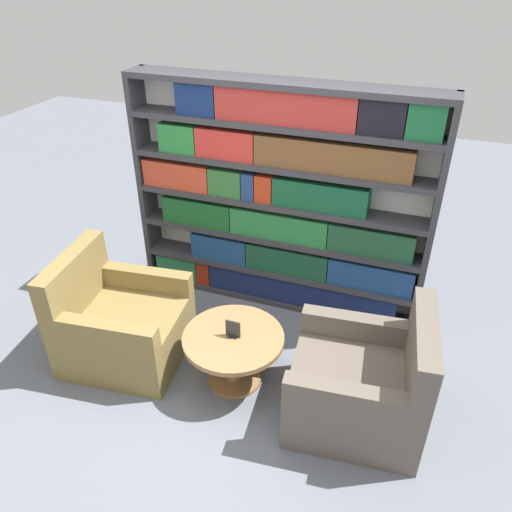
{
  "coord_description": "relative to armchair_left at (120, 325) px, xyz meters",
  "views": [
    {
      "loc": [
        1.16,
        -2.32,
        2.92
      ],
      "look_at": [
        0.03,
        0.78,
        0.86
      ],
      "focal_mm": 35.0,
      "sensor_mm": 36.0,
      "label": 1
    }
  ],
  "objects": [
    {
      "name": "ground_plane",
      "position": [
        0.95,
        -0.25,
        -0.31
      ],
      "size": [
        14.0,
        14.0,
        0.0
      ],
      "primitive_type": "plane",
      "color": "slate"
    },
    {
      "name": "bookshelf",
      "position": [
        0.96,
        1.19,
        0.7
      ],
      "size": [
        2.63,
        0.3,
        2.05
      ],
      "color": "silver",
      "rests_on": "ground_plane"
    },
    {
      "name": "armchair_left",
      "position": [
        0.0,
        0.0,
        0.0
      ],
      "size": [
        0.99,
        0.93,
        0.92
      ],
      "rotation": [
        0.0,
        0.0,
        1.69
      ],
      "color": "olive",
      "rests_on": "ground_plane"
    },
    {
      "name": "armchair_right",
      "position": [
        1.96,
        0.01,
        0.0
      ],
      "size": [
        0.98,
        0.92,
        0.92
      ],
      "rotation": [
        0.0,
        0.0,
        -1.47
      ],
      "color": "brown",
      "rests_on": "ground_plane"
    },
    {
      "name": "coffee_table",
      "position": [
        0.98,
        0.04,
        0.01
      ],
      "size": [
        0.76,
        0.76,
        0.45
      ],
      "color": "olive",
      "rests_on": "ground_plane"
    },
    {
      "name": "table_sign",
      "position": [
        0.98,
        0.04,
        0.2
      ],
      "size": [
        0.11,
        0.06,
        0.14
      ],
      "color": "black",
      "rests_on": "coffee_table"
    }
  ]
}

